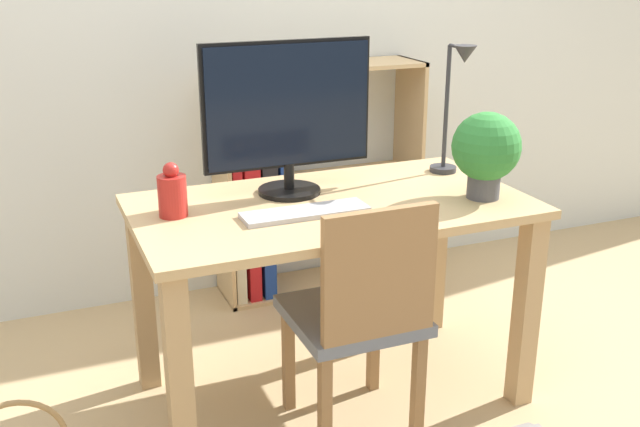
# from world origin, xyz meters

# --- Properties ---
(ground_plane) EXTENTS (10.00, 10.00, 0.00)m
(ground_plane) POSITION_xyz_m (0.00, 0.00, 0.00)
(ground_plane) COLOR tan
(wall_back) EXTENTS (8.00, 0.05, 2.60)m
(wall_back) POSITION_xyz_m (0.00, 1.06, 1.30)
(wall_back) COLOR silver
(wall_back) RESTS_ON ground_plane
(desk) EXTENTS (1.30, 0.71, 0.73)m
(desk) POSITION_xyz_m (0.00, 0.00, 0.59)
(desk) COLOR tan
(desk) RESTS_ON ground_plane
(monitor) EXTENTS (0.59, 0.21, 0.52)m
(monitor) POSITION_xyz_m (-0.09, 0.15, 1.01)
(monitor) COLOR black
(monitor) RESTS_ON desk
(keyboard) EXTENTS (0.41, 0.12, 0.02)m
(keyboard) POSITION_xyz_m (-0.13, -0.08, 0.73)
(keyboard) COLOR #B2B2B7
(keyboard) RESTS_ON desk
(vase) EXTENTS (0.09, 0.09, 0.17)m
(vase) POSITION_xyz_m (-0.51, 0.06, 0.80)
(vase) COLOR #B2231E
(vase) RESTS_ON desk
(desk_lamp) EXTENTS (0.10, 0.19, 0.48)m
(desk_lamp) POSITION_xyz_m (0.53, 0.12, 1.02)
(desk_lamp) COLOR #2D2D33
(desk_lamp) RESTS_ON desk
(potted_plant) EXTENTS (0.23, 0.23, 0.29)m
(potted_plant) POSITION_xyz_m (0.49, -0.15, 0.89)
(potted_plant) COLOR #4C4C51
(potted_plant) RESTS_ON desk
(chair) EXTENTS (0.40, 0.40, 0.82)m
(chair) POSITION_xyz_m (-0.01, -0.26, 0.45)
(chair) COLOR slate
(chair) RESTS_ON ground_plane
(bookshelf) EXTENTS (0.94, 0.28, 1.04)m
(bookshelf) POSITION_xyz_m (0.13, 0.88, 0.52)
(bookshelf) COLOR tan
(bookshelf) RESTS_ON ground_plane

